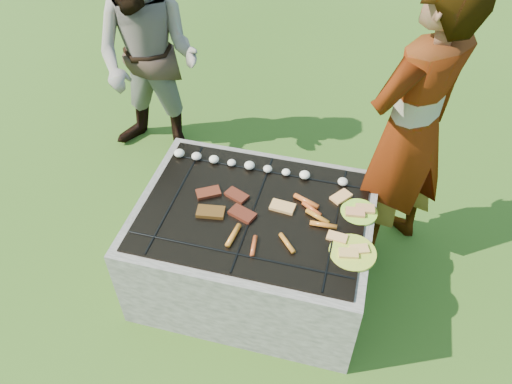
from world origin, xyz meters
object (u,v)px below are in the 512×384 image
fire_pit (254,248)px  cook (410,131)px  plate_near (353,252)px  bystander (149,60)px  plate_far (359,212)px

fire_pit → cook: (0.76, 0.53, 0.63)m
cook → plate_near: bearing=27.1°
fire_pit → plate_near: 0.67m
fire_pit → cook: bearing=34.8°
fire_pit → cook: size_ratio=0.72×
plate_near → bystander: size_ratio=0.17×
cook → plate_far: bearing=16.7°
plate_far → cook: (0.20, 0.39, 0.30)m
fire_pit → plate_far: 0.66m
plate_near → cook: cook is taller
plate_far → cook: cook is taller
plate_far → plate_near: (-0.00, -0.29, -0.00)m
plate_far → bystander: bearing=150.4°
plate_far → plate_near: bearing=-90.2°
plate_near → bystander: (-1.60, 1.20, 0.20)m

